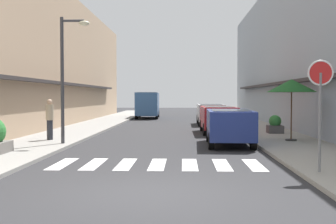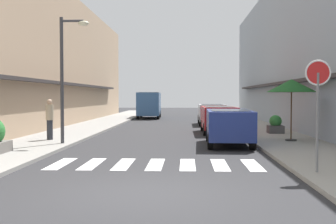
{
  "view_description": "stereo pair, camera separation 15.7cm",
  "coord_description": "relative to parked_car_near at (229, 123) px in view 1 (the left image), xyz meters",
  "views": [
    {
      "loc": [
        0.76,
        -8.7,
        2.03
      ],
      "look_at": [
        0.03,
        11.33,
        1.27
      ],
      "focal_mm": 44.74,
      "sensor_mm": 36.0,
      "label": 1
    },
    {
      "loc": [
        0.92,
        -8.69,
        2.03
      ],
      "look_at": [
        0.03,
        11.33,
        1.27
      ],
      "focal_mm": 44.74,
      "sensor_mm": 36.0,
      "label": 2
    }
  ],
  "objects": [
    {
      "name": "parked_car_mid",
      "position": [
        0.0,
        5.59,
        0.0
      ],
      "size": [
        1.85,
        4.34,
        1.47
      ],
      "color": "maroon",
      "rests_on": "ground_plane"
    },
    {
      "name": "crosswalk",
      "position": [
        -2.66,
        -4.94,
        -0.92
      ],
      "size": [
        6.15,
        2.2,
        0.01
      ],
      "color": "silver",
      "rests_on": "ground_plane"
    },
    {
      "name": "round_street_sign",
      "position": [
        1.54,
        -6.61,
        1.36
      ],
      "size": [
        0.65,
        0.07,
        2.82
      ],
      "color": "slate",
      "rests_on": "sidewalk_right"
    },
    {
      "name": "planter_midblock",
      "position": [
        2.85,
        4.52,
        -0.39
      ],
      "size": [
        0.77,
        0.77,
        0.93
      ],
      "color": "#4C4C4C",
      "rests_on": "sidewalk_right"
    },
    {
      "name": "parked_car_near",
      "position": [
        0.0,
        0.0,
        0.0
      ],
      "size": [
        1.9,
        4.15,
        1.47
      ],
      "color": "navy",
      "rests_on": "ground_plane"
    },
    {
      "name": "sidewalk_right",
      "position": [
        2.6,
        8.56,
        -0.86
      ],
      "size": [
        3.1,
        59.89,
        0.12
      ],
      "primitive_type": "cube",
      "color": "#9E998E",
      "rests_on": "ground_plane"
    },
    {
      "name": "sidewalk_left",
      "position": [
        -7.91,
        8.56,
        -0.86
      ],
      "size": [
        3.1,
        59.89,
        0.12
      ],
      "primitive_type": "cube",
      "color": "gray",
      "rests_on": "ground_plane"
    },
    {
      "name": "street_lamp",
      "position": [
        -6.59,
        -0.51,
        2.33
      ],
      "size": [
        1.19,
        0.28,
        5.08
      ],
      "color": "#38383D",
      "rests_on": "sidewalk_left"
    },
    {
      "name": "cafe_umbrella",
      "position": [
        2.74,
        0.84,
        1.54
      ],
      "size": [
        2.09,
        2.09,
        2.64
      ],
      "color": "#262626",
      "rests_on": "sidewalk_right"
    },
    {
      "name": "parked_car_far",
      "position": [
        -0.0,
        12.23,
        0.0
      ],
      "size": [
        1.82,
        4.18,
        1.47
      ],
      "color": "silver",
      "rests_on": "ground_plane"
    },
    {
      "name": "ground_plane",
      "position": [
        -2.66,
        8.56,
        -0.92
      ],
      "size": [
        94.11,
        94.11,
        0.0
      ],
      "primitive_type": "plane",
      "color": "#2B2B2D"
    },
    {
      "name": "delivery_van",
      "position": [
        -5.16,
        20.99,
        0.48
      ],
      "size": [
        2.13,
        5.45,
        2.37
      ],
      "color": "#33598C",
      "rests_on": "ground_plane"
    },
    {
      "name": "building_row_right",
      "position": [
        6.64,
        9.7,
        4.0
      ],
      "size": [
        5.5,
        40.5,
        9.85
      ],
      "color": "#939EA8",
      "rests_on": "ground_plane"
    },
    {
      "name": "pedestrian_walking_near",
      "position": [
        -7.75,
        0.83,
        0.14
      ],
      "size": [
        0.34,
        0.34,
        1.78
      ],
      "rotation": [
        0.0,
        0.0,
        0.05
      ],
      "color": "#282B33",
      "rests_on": "sidewalk_left"
    },
    {
      "name": "building_row_left",
      "position": [
        -11.95,
        9.7,
        3.55
      ],
      "size": [
        5.5,
        40.5,
        8.94
      ],
      "color": "tan",
      "rests_on": "ground_plane"
    }
  ]
}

